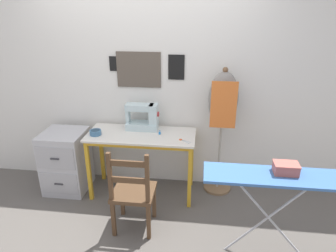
{
  "coord_description": "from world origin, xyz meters",
  "views": [
    {
      "loc": [
        0.67,
        -2.73,
        2.09
      ],
      "look_at": [
        0.3,
        0.23,
        0.88
      ],
      "focal_mm": 32.0,
      "sensor_mm": 36.0,
      "label": 1
    }
  ],
  "objects": [
    {
      "name": "fabric_bowl",
      "position": [
        -0.49,
        0.17,
        0.79
      ],
      "size": [
        0.13,
        0.13,
        0.05
      ],
      "color": "teal",
      "rests_on": "sewing_table"
    },
    {
      "name": "scissors",
      "position": [
        0.48,
        0.14,
        0.76
      ],
      "size": [
        0.13,
        0.11,
        0.01
      ],
      "color": "silver",
      "rests_on": "sewing_table"
    },
    {
      "name": "dress_form",
      "position": [
        0.88,
        0.43,
        1.06
      ],
      "size": [
        0.32,
        0.32,
        1.49
      ],
      "color": "#846647",
      "rests_on": "ground_plane"
    },
    {
      "name": "sewing_table",
      "position": [
        0.0,
        0.25,
        0.66
      ],
      "size": [
        1.2,
        0.52,
        0.76
      ],
      "color": "silver",
      "rests_on": "ground_plane"
    },
    {
      "name": "ground_plane",
      "position": [
        0.0,
        0.0,
        0.0
      ],
      "size": [
        14.0,
        14.0,
        0.0
      ],
      "primitive_type": "plane",
      "color": "#5B5651"
    },
    {
      "name": "storage_box",
      "position": [
        1.36,
        -0.52,
        0.86
      ],
      "size": [
        0.2,
        0.14,
        0.09
      ],
      "color": "#AD564C",
      "rests_on": "ironing_board"
    },
    {
      "name": "thread_spool_near_machine",
      "position": [
        0.21,
        0.27,
        0.78
      ],
      "size": [
        0.03,
        0.03,
        0.04
      ],
      "color": "#2875C1",
      "rests_on": "sewing_table"
    },
    {
      "name": "filing_cabinet",
      "position": [
        -0.91,
        0.23,
        0.37
      ],
      "size": [
        0.48,
        0.49,
        0.73
      ],
      "color": "#B7B7BC",
      "rests_on": "ground_plane"
    },
    {
      "name": "wooden_chair",
      "position": [
        0.04,
        -0.37,
        0.42
      ],
      "size": [
        0.4,
        0.38,
        0.9
      ],
      "color": "#513823",
      "rests_on": "ground_plane"
    },
    {
      "name": "ironing_board",
      "position": [
        1.27,
        -0.56,
        0.77
      ],
      "size": [
        1.14,
        0.32,
        0.82
      ],
      "color": "#3D6BAD",
      "rests_on": "ground_plane"
    },
    {
      "name": "wall_back",
      "position": [
        -0.0,
        0.58,
        1.28
      ],
      "size": [
        10.0,
        0.07,
        2.55
      ],
      "color": "silver",
      "rests_on": "ground_plane"
    },
    {
      "name": "sewing_machine",
      "position": [
        0.01,
        0.4,
        0.9
      ],
      "size": [
        0.38,
        0.18,
        0.32
      ],
      "color": "silver",
      "rests_on": "sewing_table"
    }
  ]
}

